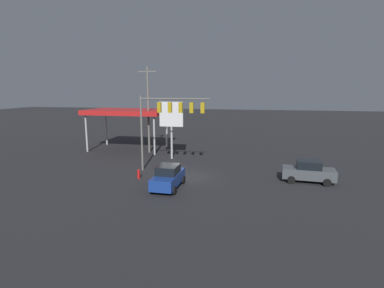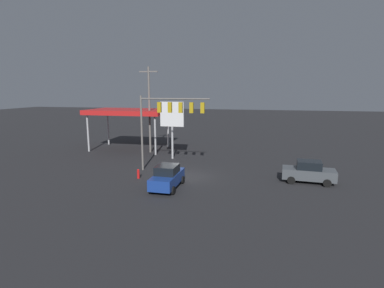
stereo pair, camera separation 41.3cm
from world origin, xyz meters
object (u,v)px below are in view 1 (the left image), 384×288
(traffic_signal_assembly, at_px, (169,114))
(fire_hydrant, at_px, (139,174))
(sedan_waiting, at_px, (309,171))
(price_sign, at_px, (171,117))
(utility_pole, at_px, (148,108))
(sedan_far, at_px, (168,177))

(traffic_signal_assembly, bearing_deg, fire_hydrant, 54.37)
(sedan_waiting, bearing_deg, price_sign, -19.62)
(utility_pole, relative_size, sedan_waiting, 2.40)
(sedan_waiting, bearing_deg, traffic_signal_assembly, 0.89)
(sedan_waiting, xyz_separation_m, sedan_far, (11.58, 4.20, 0.00))
(utility_pole, height_order, sedan_waiting, utility_pole)
(fire_hydrant, bearing_deg, utility_pole, -74.68)
(traffic_signal_assembly, xyz_separation_m, sedan_far, (-1.31, 4.95, -4.78))
(traffic_signal_assembly, height_order, price_sign, traffic_signal_assembly)
(traffic_signal_assembly, bearing_deg, price_sign, -76.25)
(sedan_far, xyz_separation_m, fire_hydrant, (3.41, -2.02, -0.51))
(utility_pole, height_order, sedan_far, utility_pole)
(sedan_waiting, relative_size, sedan_far, 1.02)
(traffic_signal_assembly, bearing_deg, sedan_waiting, 176.67)
(traffic_signal_assembly, distance_m, sedan_waiting, 13.76)
(utility_pole, distance_m, fire_hydrant, 12.89)
(sedan_waiting, distance_m, sedan_far, 12.31)
(price_sign, xyz_separation_m, sedan_waiting, (-14.24, 6.29, -3.98))
(price_sign, bearing_deg, fire_hydrant, 84.97)
(sedan_waiting, xyz_separation_m, fire_hydrant, (14.98, 2.18, -0.51))
(sedan_far, bearing_deg, traffic_signal_assembly, -164.83)
(utility_pole, height_order, fire_hydrant, utility_pole)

